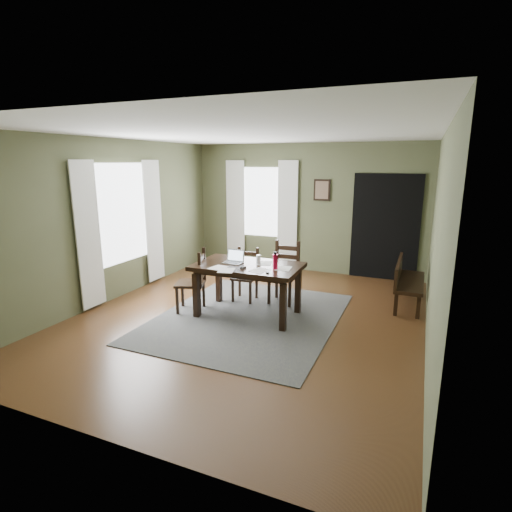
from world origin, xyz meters
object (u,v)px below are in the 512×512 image
at_px(chair_back_right, 284,273).
at_px(bench, 406,279).
at_px(laptop, 234,259).
at_px(water_bottle, 275,261).
at_px(dining_table, 248,271).
at_px(chair_end, 194,282).
at_px(chair_back_left, 246,275).

bearing_deg(chair_back_right, bench, 19.28).
distance_m(laptop, water_bottle, 0.73).
height_order(chair_back_right, water_bottle, water_bottle).
relative_size(dining_table, chair_end, 1.63).
relative_size(chair_back_right, water_bottle, 3.99).
bearing_deg(dining_table, water_bottle, -11.71).
height_order(chair_end, water_bottle, water_bottle).
bearing_deg(laptop, chair_back_right, 55.19).
relative_size(chair_back_right, laptop, 3.51).
height_order(chair_end, chair_back_left, chair_end).
distance_m(dining_table, chair_back_right, 0.88).
height_order(bench, water_bottle, water_bottle).
distance_m(chair_back_right, bench, 1.99).
distance_m(chair_end, water_bottle, 1.40).
relative_size(dining_table, chair_back_left, 1.81).
xyz_separation_m(chair_back_left, laptop, (0.08, -0.61, 0.42)).
xyz_separation_m(bench, laptop, (-2.44, -1.41, 0.41)).
xyz_separation_m(chair_end, chair_back_right, (1.17, 0.96, 0.02)).
distance_m(chair_back_left, water_bottle, 1.18).
bearing_deg(laptop, water_bottle, -8.17).
bearing_deg(chair_back_left, water_bottle, -45.93).
distance_m(chair_back_right, water_bottle, 0.99).
relative_size(bench, water_bottle, 5.18).
height_order(chair_end, chair_back_right, chair_back_right).
bearing_deg(water_bottle, chair_back_left, 137.58).
xyz_separation_m(chair_back_left, bench, (2.52, 0.80, 0.01)).
bearing_deg(chair_back_left, dining_table, -66.66).
bearing_deg(chair_back_left, chair_end, -127.14).
height_order(chair_back_left, bench, chair_back_left).
relative_size(chair_end, water_bottle, 3.86).
bearing_deg(water_bottle, laptop, 170.69).
bearing_deg(chair_back_right, chair_end, -140.05).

